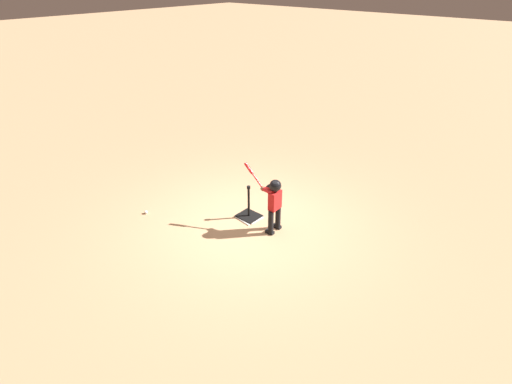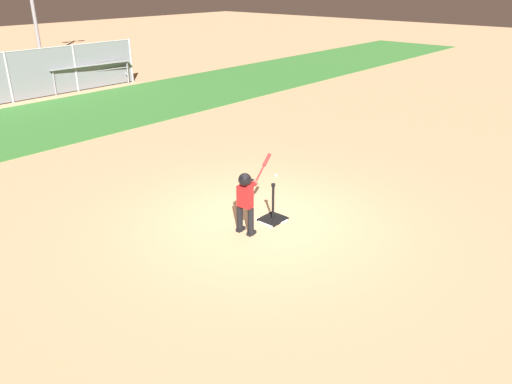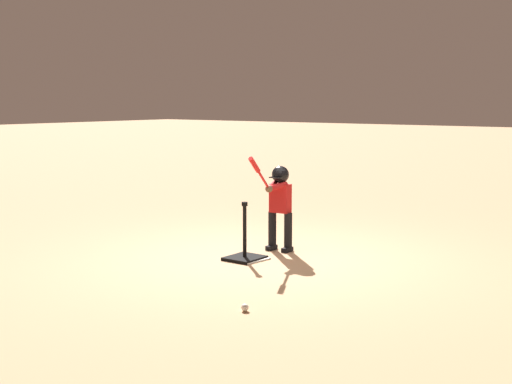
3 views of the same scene
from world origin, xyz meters
name	(u,v)px [view 1 (image 1 of 3)]	position (x,y,z in m)	size (l,w,h in m)	color
ground_plane	(249,223)	(0.00, 0.00, 0.00)	(90.00, 90.00, 0.00)	tan
home_plate	(249,217)	(0.14, -0.17, 0.01)	(0.44, 0.44, 0.02)	white
batting_tee	(249,213)	(0.16, -0.18, 0.10)	(0.46, 0.41, 0.75)	black
batter_child	(274,199)	(-0.54, -0.14, 0.74)	(0.87, 0.37, 1.33)	black
baseball	(146,212)	(1.93, 1.19, 0.04)	(0.07, 0.07, 0.07)	white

